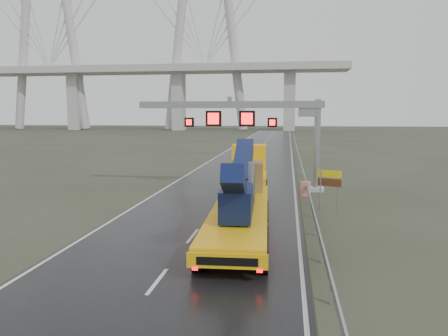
% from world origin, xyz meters
% --- Properties ---
extents(ground, '(400.00, 400.00, 0.00)m').
position_xyz_m(ground, '(0.00, 0.00, 0.00)').
color(ground, '#333827').
rests_on(ground, ground).
extents(road, '(11.00, 200.00, 0.02)m').
position_xyz_m(road, '(0.00, 40.00, 0.01)').
color(road, black).
rests_on(road, ground).
extents(guardrail, '(0.20, 140.00, 1.40)m').
position_xyz_m(guardrail, '(6.10, 30.00, 0.70)').
color(guardrail, '#92959A').
rests_on(guardrail, ground).
extents(sign_gantry, '(14.90, 1.20, 7.42)m').
position_xyz_m(sign_gantry, '(2.10, 17.99, 5.61)').
color(sign_gantry, beige).
rests_on(sign_gantry, ground).
extents(heavy_haul_truck, '(3.66, 19.39, 4.53)m').
position_xyz_m(heavy_haul_truck, '(2.05, 9.41, 1.75)').
color(heavy_haul_truck, '#FFA30E').
rests_on(heavy_haul_truck, ground).
extents(exit_sign_pair, '(1.42, 0.68, 2.61)m').
position_xyz_m(exit_sign_pair, '(7.27, 11.00, 1.83)').
color(exit_sign_pair, gray).
rests_on(exit_sign_pair, ground).
extents(striped_barrier, '(0.71, 0.47, 1.11)m').
position_xyz_m(striped_barrier, '(6.00, 15.68, 0.56)').
color(striped_barrier, red).
rests_on(striped_barrier, ground).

